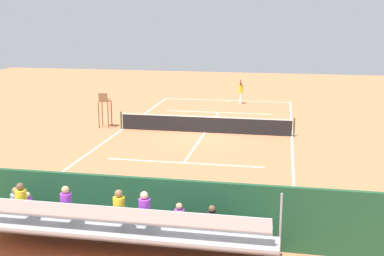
% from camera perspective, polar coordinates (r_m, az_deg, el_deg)
% --- Properties ---
extents(ground_plane, '(60.00, 60.00, 0.00)m').
position_cam_1_polar(ground_plane, '(28.58, 1.49, -0.54)').
color(ground_plane, '#CC7047').
extents(court_line_markings, '(10.10, 22.20, 0.01)m').
position_cam_1_polar(court_line_markings, '(28.61, 1.50, -0.51)').
color(court_line_markings, white).
rests_on(court_line_markings, ground).
extents(tennis_net, '(10.30, 0.10, 1.07)m').
position_cam_1_polar(tennis_net, '(28.46, 1.50, 0.44)').
color(tennis_net, black).
rests_on(tennis_net, ground).
extents(backdrop_wall, '(18.00, 0.16, 2.00)m').
position_cam_1_polar(backdrop_wall, '(15.26, -7.09, -9.22)').
color(backdrop_wall, '#1E4C2D').
rests_on(backdrop_wall, ground).
extents(bleacher_stand, '(9.06, 2.40, 2.48)m').
position_cam_1_polar(bleacher_stand, '(14.10, -9.03, -11.42)').
color(bleacher_stand, '#9EA0A5').
rests_on(bleacher_stand, ground).
extents(umpire_chair, '(0.67, 0.67, 2.14)m').
position_cam_1_polar(umpire_chair, '(30.09, -10.17, 2.52)').
color(umpire_chair, brown).
rests_on(umpire_chair, ground).
extents(courtside_bench, '(1.80, 0.40, 0.93)m').
position_cam_1_polar(courtside_bench, '(15.61, 1.62, -10.35)').
color(courtside_bench, '#33383D').
rests_on(courtside_bench, ground).
extents(equipment_bag, '(0.90, 0.36, 0.36)m').
position_cam_1_polar(equipment_bag, '(15.92, -3.79, -11.37)').
color(equipment_bag, '#334C8C').
rests_on(equipment_bag, ground).
extents(tennis_player, '(0.43, 0.55, 1.93)m').
position_cam_1_polar(tennis_player, '(37.71, 5.68, 4.35)').
color(tennis_player, white).
rests_on(tennis_player, ground).
extents(tennis_racket, '(0.43, 0.57, 0.03)m').
position_cam_1_polar(tennis_racket, '(38.76, 4.38, 3.12)').
color(tennis_racket, black).
rests_on(tennis_racket, ground).
extents(tennis_ball_near, '(0.07, 0.07, 0.07)m').
position_cam_1_polar(tennis_ball_near, '(35.09, 5.08, 2.06)').
color(tennis_ball_near, '#CCDB33').
rests_on(tennis_ball_near, ground).
extents(tennis_ball_far, '(0.07, 0.07, 0.07)m').
position_cam_1_polar(tennis_ball_far, '(34.32, 3.25, 1.84)').
color(tennis_ball_far, '#CCDB33').
rests_on(tennis_ball_far, ground).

